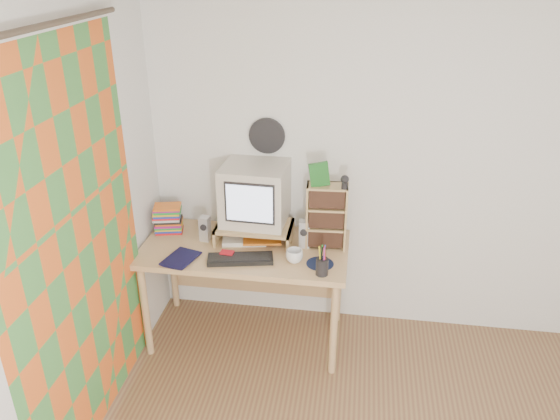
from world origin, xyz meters
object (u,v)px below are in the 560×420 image
(keyboard, at_px, (240,259))
(mug, at_px, (294,256))
(crt_monitor, at_px, (254,195))
(dvd_stack, at_px, (168,215))
(diary, at_px, (169,254))
(cd_rack, at_px, (326,216))
(desk, at_px, (247,259))

(keyboard, height_order, mug, mug)
(crt_monitor, height_order, keyboard, crt_monitor)
(keyboard, bearing_deg, crt_monitor, 72.41)
(crt_monitor, xyz_separation_m, dvd_stack, (-0.63, -0.01, -0.19))
(keyboard, relative_size, diary, 1.95)
(cd_rack, height_order, mug, cd_rack)
(keyboard, xyz_separation_m, dvd_stack, (-0.59, 0.32, 0.12))
(desk, bearing_deg, keyboard, -87.57)
(cd_rack, bearing_deg, keyboard, -155.04)
(desk, relative_size, diary, 6.45)
(mug, relative_size, diary, 0.51)
(crt_monitor, height_order, diary, crt_monitor)
(desk, distance_m, keyboard, 0.29)
(dvd_stack, relative_size, mug, 2.38)
(keyboard, distance_m, diary, 0.47)
(desk, relative_size, crt_monitor, 3.26)
(dvd_stack, relative_size, diary, 1.22)
(desk, relative_size, mug, 12.60)
(crt_monitor, relative_size, keyboard, 1.01)
(dvd_stack, distance_m, cd_rack, 1.13)
(desk, relative_size, keyboard, 3.30)
(dvd_stack, distance_m, mug, 0.99)
(dvd_stack, height_order, cd_rack, cd_rack)
(desk, height_order, crt_monitor, crt_monitor)
(desk, xyz_separation_m, crt_monitor, (0.04, 0.09, 0.46))
(mug, distance_m, diary, 0.82)
(desk, height_order, cd_rack, cd_rack)
(desk, xyz_separation_m, mug, (0.36, -0.21, 0.18))
(diary, bearing_deg, cd_rack, 32.98)
(desk, distance_m, crt_monitor, 0.47)
(desk, height_order, dvd_stack, dvd_stack)
(mug, bearing_deg, diary, -175.62)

